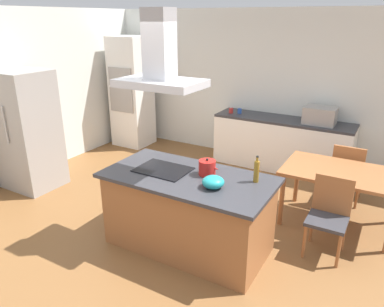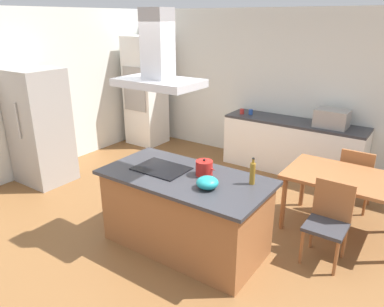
# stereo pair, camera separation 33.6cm
# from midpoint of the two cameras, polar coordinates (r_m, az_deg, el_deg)

# --- Properties ---
(ground) EXTENTS (16.00, 16.00, 0.00)m
(ground) POSITION_cam_midpoint_polar(r_m,az_deg,el_deg) (5.59, 9.75, -6.74)
(ground) COLOR brown
(wall_back) EXTENTS (7.20, 0.10, 2.70)m
(wall_back) POSITION_cam_midpoint_polar(r_m,az_deg,el_deg) (6.73, 16.96, 9.52)
(wall_back) COLOR silver
(wall_back) RESTS_ON ground
(wall_left) EXTENTS (0.10, 8.80, 2.70)m
(wall_left) POSITION_cam_midpoint_polar(r_m,az_deg,el_deg) (6.91, -18.69, 9.60)
(wall_left) COLOR silver
(wall_left) RESTS_ON ground
(kitchen_island) EXTENTS (1.90, 0.98, 0.90)m
(kitchen_island) POSITION_cam_midpoint_polar(r_m,az_deg,el_deg) (4.21, 1.21, -9.09)
(kitchen_island) COLOR #995B33
(kitchen_island) RESTS_ON ground
(cooktop) EXTENTS (0.60, 0.44, 0.01)m
(cooktop) POSITION_cam_midpoint_polar(r_m,az_deg,el_deg) (4.18, -2.53, -2.41)
(cooktop) COLOR black
(cooktop) RESTS_ON kitchen_island
(tea_kettle) EXTENTS (0.24, 0.19, 0.19)m
(tea_kettle) POSITION_cam_midpoint_polar(r_m,az_deg,el_deg) (4.01, 4.34, -2.31)
(tea_kettle) COLOR #B21E19
(tea_kettle) RESTS_ON kitchen_island
(olive_oil_bottle) EXTENTS (0.06, 0.06, 0.29)m
(olive_oil_bottle) POSITION_cam_midpoint_polar(r_m,az_deg,el_deg) (3.85, 11.94, -3.05)
(olive_oil_bottle) COLOR olive
(olive_oil_bottle) RESTS_ON kitchen_island
(mixing_bowl) EXTENTS (0.23, 0.23, 0.13)m
(mixing_bowl) POSITION_cam_midpoint_polar(r_m,az_deg,el_deg) (3.71, 5.02, -4.62)
(mixing_bowl) COLOR teal
(mixing_bowl) RESTS_ON kitchen_island
(back_counter) EXTENTS (2.35, 0.62, 0.90)m
(back_counter) POSITION_cam_midpoint_polar(r_m,az_deg,el_deg) (6.55, 16.85, 1.06)
(back_counter) COLOR white
(back_counter) RESTS_ON ground
(countertop_microwave) EXTENTS (0.50, 0.38, 0.28)m
(countertop_microwave) POSITION_cam_midpoint_polar(r_m,az_deg,el_deg) (6.24, 22.53, 5.11)
(countertop_microwave) COLOR #9E9993
(countertop_microwave) RESTS_ON back_counter
(coffee_mug_red) EXTENTS (0.08, 0.08, 0.09)m
(coffee_mug_red) POSITION_cam_midpoint_polar(r_m,az_deg,el_deg) (6.68, 9.29, 6.50)
(coffee_mug_red) COLOR red
(coffee_mug_red) RESTS_ON back_counter
(coffee_mug_blue) EXTENTS (0.08, 0.08, 0.09)m
(coffee_mug_blue) POSITION_cam_midpoint_polar(r_m,az_deg,el_deg) (6.67, 10.62, 6.40)
(coffee_mug_blue) COLOR #2D56B2
(coffee_mug_blue) RESTS_ON back_counter
(wall_oven_stack) EXTENTS (0.70, 0.66, 2.20)m
(wall_oven_stack) POSITION_cam_midpoint_polar(r_m,az_deg,el_deg) (7.66, -6.03, 9.65)
(wall_oven_stack) COLOR white
(wall_oven_stack) RESTS_ON ground
(refrigerator) EXTENTS (0.80, 0.73, 1.82)m
(refrigerator) POSITION_cam_midpoint_polar(r_m,az_deg,el_deg) (6.18, -21.33, 3.88)
(refrigerator) COLOR #9E9993
(refrigerator) RESTS_ON ground
(dining_table) EXTENTS (1.40, 0.90, 0.75)m
(dining_table) POSITION_cam_midpoint_polar(r_m,az_deg,el_deg) (4.85, 24.84, -4.14)
(dining_table) COLOR #995B33
(dining_table) RESTS_ON ground
(chair_facing_island) EXTENTS (0.42, 0.42, 0.89)m
(chair_facing_island) POSITION_cam_midpoint_polar(r_m,az_deg,el_deg) (4.32, 22.81, -9.19)
(chair_facing_island) COLOR #333338
(chair_facing_island) RESTS_ON ground
(chair_facing_back_wall) EXTENTS (0.42, 0.42, 0.89)m
(chair_facing_back_wall) POSITION_cam_midpoint_polar(r_m,az_deg,el_deg) (5.52, 25.93, -3.18)
(chair_facing_back_wall) COLOR #333338
(chair_facing_back_wall) RESTS_ON ground
(range_hood) EXTENTS (0.90, 0.55, 0.78)m
(range_hood) POSITION_cam_midpoint_polar(r_m,az_deg,el_deg) (3.88, -2.81, 14.09)
(range_hood) COLOR #ADADB2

